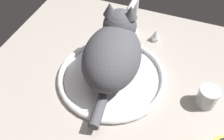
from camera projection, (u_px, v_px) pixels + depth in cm
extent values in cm
cube|color=#ADA399|center=(128.00, 84.00, 85.78)|extent=(102.56, 83.36, 3.00)
torus|color=white|center=(112.00, 76.00, 84.80)|extent=(36.99, 36.99, 2.15)
cylinder|color=white|center=(112.00, 77.00, 85.38)|extent=(33.77, 33.77, 0.60)
cylinder|color=silver|center=(134.00, 33.00, 99.79)|extent=(4.00, 4.00, 2.01)
cylinder|color=silver|center=(135.00, 15.00, 93.40)|extent=(2.00, 2.00, 15.07)
cylinder|color=silver|center=(133.00, 3.00, 85.37)|extent=(2.00, 7.71, 2.00)
sphere|color=silver|center=(130.00, 10.00, 82.98)|extent=(2.10, 2.10, 2.10)
cylinder|color=silver|center=(113.00, 28.00, 102.05)|extent=(3.20, 3.20, 1.60)
cone|color=silver|center=(113.00, 23.00, 100.11)|extent=(2.88, 2.88, 3.57)
cylinder|color=silver|center=(155.00, 39.00, 97.85)|extent=(3.20, 3.20, 1.60)
cone|color=silver|center=(156.00, 33.00, 95.91)|extent=(2.88, 2.88, 3.57)
ellipsoid|color=#4C4C51|center=(112.00, 57.00, 77.99)|extent=(21.34, 28.47, 16.02)
sphere|color=#4C4C51|center=(120.00, 26.00, 81.69)|extent=(11.23, 11.23, 11.23)
cone|color=#4C4C51|center=(110.00, 9.00, 77.72)|extent=(4.27, 4.27, 4.21)
cone|color=#4C4C51|center=(131.00, 12.00, 76.64)|extent=(4.27, 4.27, 4.21)
ellipsoid|color=silver|center=(122.00, 21.00, 85.24)|extent=(5.09, 3.91, 3.59)
ellipsoid|color=silver|center=(119.00, 40.00, 84.55)|extent=(10.87, 8.57, 8.81)
cylinder|color=#4C4C51|center=(99.00, 109.00, 72.86)|extent=(4.67, 12.68, 3.20)
cylinder|color=#B2B5BA|center=(207.00, 97.00, 76.80)|extent=(6.23, 6.23, 5.77)
cylinder|color=silver|center=(210.00, 90.00, 74.26)|extent=(6.35, 6.35, 1.00)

